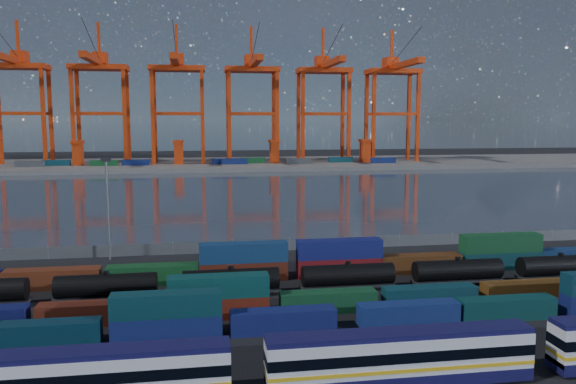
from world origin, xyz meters
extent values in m
plane|color=black|center=(0.00, 0.00, 0.00)|extent=(700.00, 700.00, 0.00)
plane|color=#2F3745|center=(0.00, 105.00, 0.01)|extent=(700.00, 700.00, 0.00)
cube|color=#514F4C|center=(0.00, 210.00, 1.00)|extent=(700.00, 70.00, 2.00)
cone|color=#1E2630|center=(-200.00, 1600.00, 260.00)|extent=(1100.00, 1100.00, 520.00)
cone|color=#1E2630|center=(200.00, 1600.00, 230.00)|extent=(1040.00, 1040.00, 460.00)
cone|color=#1E2630|center=(600.00, 1600.00, 190.00)|extent=(960.00, 960.00, 380.00)
cone|color=#1E2630|center=(950.00, 1600.00, 150.00)|extent=(840.00, 840.00, 300.00)
cube|color=silver|center=(-24.63, -23.05, 2.68)|extent=(23.12, 2.77, 3.51)
cube|color=#12103D|center=(-24.63, -23.05, 4.67)|extent=(23.12, 2.50, 0.46)
cube|color=black|center=(-24.63, -23.05, 3.05)|extent=(23.14, 2.86, 0.92)
cube|color=silver|center=(1.37, -23.05, 2.68)|extent=(23.12, 2.77, 3.51)
cube|color=#12103D|center=(1.37, -23.05, 0.83)|extent=(23.12, 2.83, 1.11)
cube|color=#12103D|center=(1.37, -23.05, 4.67)|extent=(23.12, 2.50, 0.46)
cube|color=gold|center=(1.37, -23.05, 1.94)|extent=(23.14, 2.86, 0.33)
cube|color=black|center=(1.37, -23.05, 3.05)|extent=(23.14, 2.86, 0.92)
cube|color=black|center=(9.47, -23.05, 0.32)|extent=(2.77, 1.85, 0.65)
cube|color=#0B2A3B|center=(-31.19, -9.26, 1.23)|extent=(11.35, 2.31, 2.46)
cube|color=navy|center=(-18.88, -9.26, 1.23)|extent=(11.35, 2.31, 2.46)
cube|color=#0C353F|center=(-18.88, -9.26, 3.69)|extent=(11.35, 2.31, 2.46)
cube|color=navy|center=(-6.68, -9.26, 1.23)|extent=(11.35, 2.31, 2.46)
cube|color=navy|center=(7.40, -9.26, 1.23)|extent=(11.35, 2.31, 2.46)
cube|color=#0B3739|center=(19.12, -9.26, 1.23)|extent=(11.35, 2.31, 2.46)
cube|color=#591F11|center=(-27.45, -3.83, 1.25)|extent=(11.50, 2.34, 2.49)
cube|color=maroon|center=(-13.36, -3.83, 1.25)|extent=(11.50, 2.34, 2.49)
cube|color=#0C403F|center=(-13.36, -3.83, 3.74)|extent=(11.50, 2.34, 2.49)
cube|color=#124525|center=(-0.50, -3.83, 1.25)|extent=(11.50, 2.34, 2.49)
cube|color=#0B333E|center=(12.15, -3.83, 1.25)|extent=(11.50, 2.34, 2.49)
cube|color=#5D3812|center=(25.05, -3.83, 1.25)|extent=(11.50, 2.34, 2.49)
cube|color=maroon|center=(-35.16, 10.97, 1.35)|extent=(12.42, 2.52, 2.69)
cube|color=#144B20|center=(-21.95, 10.97, 1.35)|extent=(12.42, 2.52, 2.69)
cube|color=#581E11|center=(-9.36, 10.97, 1.35)|extent=(12.42, 2.52, 2.69)
cube|color=navy|center=(-9.36, 10.97, 4.04)|extent=(12.42, 2.52, 2.69)
cube|color=maroon|center=(4.56, 10.97, 1.35)|extent=(12.42, 2.52, 2.69)
cube|color=navy|center=(4.56, 10.97, 4.04)|extent=(12.42, 2.52, 2.69)
cube|color=#512B10|center=(16.86, 10.97, 1.35)|extent=(12.42, 2.52, 2.69)
cube|color=#0B343C|center=(29.81, 10.97, 1.35)|extent=(12.42, 2.52, 2.69)
cube|color=#134824|center=(29.81, 10.97, 4.04)|extent=(12.42, 2.52, 2.69)
cube|color=navy|center=(42.21, 10.97, 1.35)|extent=(12.42, 2.52, 2.69)
cube|color=black|center=(-38.25, 3.90, 0.28)|extent=(2.37, 1.70, 0.57)
cylinder|color=black|center=(-27.01, 3.90, 2.18)|extent=(12.31, 2.75, 2.75)
cylinder|color=black|center=(-27.01, 3.90, 3.69)|extent=(0.76, 0.76, 0.47)
cube|color=black|center=(-27.01, 3.90, 0.66)|extent=(12.78, 1.89, 0.38)
cube|color=black|center=(-31.27, 3.90, 0.28)|extent=(2.37, 1.70, 0.57)
cube|color=black|center=(-22.75, 3.90, 0.28)|extent=(2.37, 1.70, 0.57)
cylinder|color=black|center=(-11.51, 3.90, 2.18)|extent=(12.31, 2.75, 2.75)
cylinder|color=black|center=(-11.51, 3.90, 3.69)|extent=(0.76, 0.76, 0.47)
cube|color=black|center=(-11.51, 3.90, 0.66)|extent=(12.78, 1.89, 0.38)
cube|color=black|center=(-15.77, 3.90, 0.28)|extent=(2.37, 1.70, 0.57)
cube|color=black|center=(-7.25, 3.90, 0.28)|extent=(2.37, 1.70, 0.57)
cylinder|color=black|center=(3.99, 3.90, 2.18)|extent=(12.31, 2.75, 2.75)
cylinder|color=black|center=(3.99, 3.90, 3.69)|extent=(0.76, 0.76, 0.47)
cube|color=black|center=(3.99, 3.90, 0.66)|extent=(12.78, 1.89, 0.38)
cube|color=black|center=(-0.27, 3.90, 0.28)|extent=(2.37, 1.70, 0.57)
cube|color=black|center=(8.25, 3.90, 0.28)|extent=(2.37, 1.70, 0.57)
cylinder|color=black|center=(19.49, 3.90, 2.18)|extent=(12.31, 2.75, 2.75)
cylinder|color=black|center=(19.49, 3.90, 3.69)|extent=(0.76, 0.76, 0.47)
cube|color=black|center=(19.49, 3.90, 0.66)|extent=(12.78, 1.89, 0.38)
cube|color=black|center=(15.23, 3.90, 0.28)|extent=(2.37, 1.70, 0.57)
cube|color=black|center=(23.75, 3.90, 0.28)|extent=(2.37, 1.70, 0.57)
cylinder|color=black|center=(34.99, 3.90, 2.18)|extent=(12.31, 2.75, 2.75)
cylinder|color=black|center=(34.99, 3.90, 3.69)|extent=(0.76, 0.76, 0.47)
cube|color=black|center=(34.99, 3.90, 0.66)|extent=(12.78, 1.89, 0.38)
cube|color=black|center=(30.73, 3.90, 0.28)|extent=(2.37, 1.70, 0.57)
cube|color=#595B5E|center=(0.00, 28.00, 1.00)|extent=(160.00, 0.06, 2.00)
cylinder|color=slate|center=(-40.00, 28.00, 1.10)|extent=(0.12, 0.12, 2.20)
cylinder|color=slate|center=(-30.00, 28.00, 1.10)|extent=(0.12, 0.12, 2.20)
cylinder|color=slate|center=(-20.00, 28.00, 1.10)|extent=(0.12, 0.12, 2.20)
cylinder|color=slate|center=(-10.00, 28.00, 1.10)|extent=(0.12, 0.12, 2.20)
cylinder|color=slate|center=(0.00, 28.00, 1.10)|extent=(0.12, 0.12, 2.20)
cylinder|color=slate|center=(10.00, 28.00, 1.10)|extent=(0.12, 0.12, 2.20)
cylinder|color=slate|center=(20.00, 28.00, 1.10)|extent=(0.12, 0.12, 2.20)
cylinder|color=slate|center=(30.00, 28.00, 1.10)|extent=(0.12, 0.12, 2.20)
cylinder|color=slate|center=(40.00, 28.00, 1.10)|extent=(0.12, 0.12, 2.20)
cylinder|color=slate|center=(50.00, 28.00, 1.10)|extent=(0.12, 0.12, 2.20)
cylinder|color=slate|center=(-30.00, 26.00, 8.00)|extent=(0.36, 0.36, 16.00)
cube|color=black|center=(-30.00, 26.00, 16.30)|extent=(1.60, 0.40, 0.60)
cube|color=red|center=(-83.70, 198.84, 23.10)|extent=(1.64, 1.64, 46.21)
cube|color=red|center=(-83.70, 211.16, 23.10)|extent=(1.64, 1.64, 46.21)
cube|color=red|center=(-95.00, 198.84, 25.41)|extent=(22.59, 1.44, 1.44)
cube|color=red|center=(-95.00, 211.16, 25.41)|extent=(22.59, 1.44, 1.44)
cube|color=red|center=(-95.00, 205.00, 46.21)|extent=(25.67, 14.38, 2.26)
cube|color=red|center=(-95.00, 192.68, 48.26)|extent=(3.08, 49.29, 2.57)
cube|color=red|center=(-95.00, 209.11, 50.83)|extent=(6.16, 8.21, 5.13)
cube|color=red|center=(-95.00, 207.05, 58.53)|extent=(1.23, 1.23, 16.43)
cylinder|color=black|center=(-95.00, 190.21, 55.45)|extent=(0.25, 42.26, 13.94)
cube|color=red|center=(-71.30, 198.84, 23.10)|extent=(1.64, 1.64, 46.21)
cube|color=red|center=(-71.30, 211.16, 23.10)|extent=(1.64, 1.64, 46.21)
cube|color=red|center=(-48.70, 198.84, 23.10)|extent=(1.64, 1.64, 46.21)
cube|color=red|center=(-48.70, 211.16, 23.10)|extent=(1.64, 1.64, 46.21)
cube|color=red|center=(-60.00, 198.84, 25.41)|extent=(22.59, 1.44, 1.44)
cube|color=red|center=(-60.00, 211.16, 25.41)|extent=(22.59, 1.44, 1.44)
cube|color=red|center=(-60.00, 205.00, 46.21)|extent=(25.67, 14.38, 2.26)
cube|color=red|center=(-60.00, 192.68, 48.26)|extent=(3.08, 49.29, 2.57)
cube|color=red|center=(-60.00, 209.11, 50.83)|extent=(6.16, 8.21, 5.13)
cube|color=red|center=(-60.00, 207.05, 58.53)|extent=(1.23, 1.23, 16.43)
cylinder|color=black|center=(-60.00, 190.21, 55.45)|extent=(0.25, 42.26, 13.94)
cube|color=red|center=(-36.30, 198.84, 23.10)|extent=(1.64, 1.64, 46.21)
cube|color=red|center=(-36.30, 211.16, 23.10)|extent=(1.64, 1.64, 46.21)
cube|color=red|center=(-13.70, 198.84, 23.10)|extent=(1.64, 1.64, 46.21)
cube|color=red|center=(-13.70, 211.16, 23.10)|extent=(1.64, 1.64, 46.21)
cube|color=red|center=(-25.00, 198.84, 25.41)|extent=(22.59, 1.44, 1.44)
cube|color=red|center=(-25.00, 211.16, 25.41)|extent=(22.59, 1.44, 1.44)
cube|color=red|center=(-25.00, 205.00, 46.21)|extent=(25.67, 14.38, 2.26)
cube|color=red|center=(-25.00, 192.68, 48.26)|extent=(3.08, 49.29, 2.57)
cube|color=red|center=(-25.00, 209.11, 50.83)|extent=(6.16, 8.21, 5.13)
cube|color=red|center=(-25.00, 207.05, 58.53)|extent=(1.23, 1.23, 16.43)
cylinder|color=black|center=(-25.00, 190.21, 55.45)|extent=(0.25, 42.26, 13.94)
cube|color=red|center=(-1.30, 198.84, 23.10)|extent=(1.64, 1.64, 46.21)
cube|color=red|center=(-1.30, 211.16, 23.10)|extent=(1.64, 1.64, 46.21)
cube|color=red|center=(21.30, 198.84, 23.10)|extent=(1.64, 1.64, 46.21)
cube|color=red|center=(21.30, 211.16, 23.10)|extent=(1.64, 1.64, 46.21)
cube|color=red|center=(10.00, 198.84, 25.41)|extent=(22.59, 1.44, 1.44)
cube|color=red|center=(10.00, 211.16, 25.41)|extent=(22.59, 1.44, 1.44)
cube|color=red|center=(10.00, 205.00, 46.21)|extent=(25.67, 14.38, 2.26)
cube|color=red|center=(10.00, 192.68, 48.26)|extent=(3.08, 49.29, 2.57)
cube|color=red|center=(10.00, 209.11, 50.83)|extent=(6.16, 8.21, 5.13)
cube|color=red|center=(10.00, 207.05, 58.53)|extent=(1.23, 1.23, 16.43)
cylinder|color=black|center=(10.00, 190.21, 55.45)|extent=(0.25, 42.26, 13.94)
cube|color=red|center=(33.70, 198.84, 23.10)|extent=(1.64, 1.64, 46.21)
cube|color=red|center=(33.70, 211.16, 23.10)|extent=(1.64, 1.64, 46.21)
cube|color=red|center=(56.30, 198.84, 23.10)|extent=(1.64, 1.64, 46.21)
cube|color=red|center=(56.30, 211.16, 23.10)|extent=(1.64, 1.64, 46.21)
cube|color=red|center=(45.00, 198.84, 25.41)|extent=(22.59, 1.44, 1.44)
cube|color=red|center=(45.00, 211.16, 25.41)|extent=(22.59, 1.44, 1.44)
cube|color=red|center=(45.00, 205.00, 46.21)|extent=(25.67, 14.38, 2.26)
cube|color=red|center=(45.00, 192.68, 48.26)|extent=(3.08, 49.29, 2.57)
cube|color=red|center=(45.00, 209.11, 50.83)|extent=(6.16, 8.21, 5.13)
cube|color=red|center=(45.00, 207.05, 58.53)|extent=(1.23, 1.23, 16.43)
cylinder|color=black|center=(45.00, 190.21, 55.45)|extent=(0.25, 42.26, 13.94)
cube|color=red|center=(68.70, 198.84, 23.10)|extent=(1.64, 1.64, 46.21)
cube|color=red|center=(68.70, 211.16, 23.10)|extent=(1.64, 1.64, 46.21)
cube|color=red|center=(91.30, 198.84, 23.10)|extent=(1.64, 1.64, 46.21)
cube|color=red|center=(91.30, 211.16, 23.10)|extent=(1.64, 1.64, 46.21)
cube|color=red|center=(80.00, 198.84, 25.41)|extent=(22.59, 1.44, 1.44)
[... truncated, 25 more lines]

